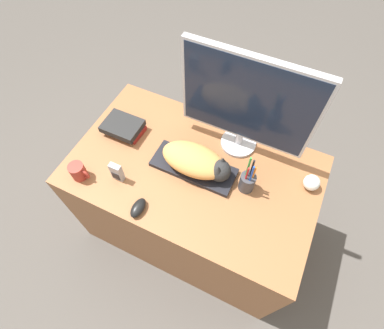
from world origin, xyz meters
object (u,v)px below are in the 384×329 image
baseball (312,183)px  keyboard (193,167)px  phone (117,172)px  book_stack (124,127)px  pen_cup (247,181)px  computer_mouse (138,208)px  monitor (247,104)px  cat (198,161)px  coffee_mug (79,171)px

baseball → keyboard: bearing=-164.7°
phone → book_stack: size_ratio=0.54×
book_stack → pen_cup: bearing=-3.5°
computer_mouse → keyboard: bearing=67.1°
monitor → book_stack: (-0.57, -0.18, -0.26)m
phone → book_stack: 0.28m
monitor → baseball: monitor is taller
cat → computer_mouse: cat is taller
monitor → computer_mouse: size_ratio=6.06×
monitor → baseball: size_ratio=8.07×
monitor → phone: 0.66m
keyboard → baseball: 0.55m
pen_cup → baseball: 0.30m
keyboard → computer_mouse: 0.33m
cat → baseball: size_ratio=4.58×
pen_cup → coffee_mug: bearing=-159.0°
monitor → computer_mouse: monitor is taller
computer_mouse → phone: bearing=149.3°
phone → baseball: bearing=22.6°
monitor → book_stack: monitor is taller
baseball → coffee_mug: bearing=-157.5°
keyboard → pen_cup: 0.27m
computer_mouse → monitor: bearing=63.0°
pen_cup → keyboard: bearing=-177.4°
phone → monitor: bearing=44.5°
pen_cup → book_stack: (-0.69, 0.04, -0.02)m
coffee_mug → phone: (0.17, 0.07, 0.01)m
computer_mouse → phone: phone is taller
pen_cup → phone: 0.60m
coffee_mug → book_stack: (0.04, 0.32, -0.01)m
phone → computer_mouse: bearing=-30.7°
pen_cup → phone: pen_cup is taller
keyboard → phone: 0.36m
coffee_mug → baseball: (1.00, 0.41, -0.01)m
pen_cup → baseball: size_ratio=3.12×
baseball → computer_mouse: bearing=-146.0°
monitor → phone: monitor is taller
monitor → coffee_mug: (-0.61, -0.50, -0.25)m
baseball → phone: phone is taller
cat → baseball: cat is taller
computer_mouse → coffee_mug: bearing=174.7°
monitor → pen_cup: 0.34m
cat → pen_cup: pen_cup is taller
keyboard → monitor: bearing=58.2°
monitor → coffee_mug: monitor is taller
coffee_mug → baseball: coffee_mug is taller
cat → coffee_mug: bearing=-151.1°
book_stack → keyboard: bearing=-7.4°
cat → baseball: 0.53m
keyboard → coffee_mug: 0.54m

